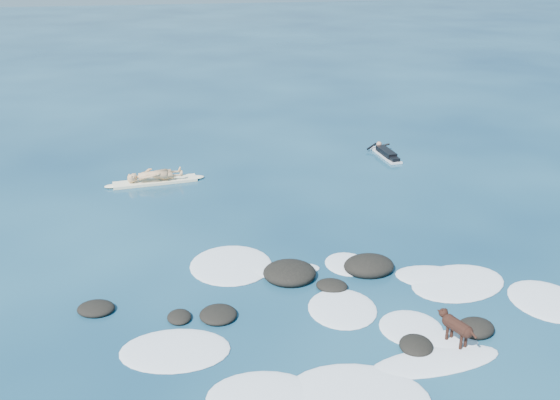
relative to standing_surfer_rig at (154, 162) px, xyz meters
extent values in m
plane|color=#0A2642|center=(5.18, -8.59, -0.80)|extent=(160.00, 160.00, 0.00)
ellipsoid|color=black|center=(5.47, -7.69, -0.68)|extent=(1.43, 1.22, 0.50)
ellipsoid|color=black|center=(-1.49, -8.33, -0.74)|extent=(1.03, 0.92, 0.26)
ellipsoid|color=black|center=(4.26, -8.39, -0.74)|extent=(1.01, 0.93, 0.25)
ellipsoid|color=black|center=(0.42, -9.06, -0.75)|extent=(0.60, 0.67, 0.21)
ellipsoid|color=black|center=(5.34, -11.19, -0.73)|extent=(0.91, 0.96, 0.28)
ellipsoid|color=black|center=(1.32, -9.15, -0.74)|extent=(1.02, 1.02, 0.26)
ellipsoid|color=black|center=(3.33, -7.64, -0.69)|extent=(1.55, 1.49, 0.47)
ellipsoid|color=black|center=(6.88, -10.86, -0.72)|extent=(1.03, 0.93, 0.35)
ellipsoid|color=white|center=(5.56, -11.71, -0.79)|extent=(2.97, 1.13, 0.12)
ellipsoid|color=white|center=(1.86, -12.09, -0.79)|extent=(2.43, 1.93, 0.12)
ellipsoid|color=white|center=(1.91, -6.71, -0.79)|extent=(2.32, 2.43, 0.12)
ellipsoid|color=white|center=(3.60, -12.51, -0.79)|extent=(3.36, 2.89, 0.12)
ellipsoid|color=white|center=(5.53, -10.47, -0.79)|extent=(1.64, 1.69, 0.12)
ellipsoid|color=white|center=(4.24, -9.39, -0.79)|extent=(1.80, 1.97, 0.12)
ellipsoid|color=white|center=(7.48, -8.80, -0.79)|extent=(2.95, 2.37, 0.12)
ellipsoid|color=white|center=(3.16, -7.24, -0.79)|extent=(2.21, 1.00, 0.12)
ellipsoid|color=white|center=(9.21, -10.03, -0.79)|extent=(1.91, 2.16, 0.12)
ellipsoid|color=white|center=(5.01, -7.29, -0.79)|extent=(1.36, 1.51, 0.12)
ellipsoid|color=white|center=(0.28, -10.27, -0.79)|extent=(2.56, 1.91, 0.12)
ellipsoid|color=white|center=(7.06, -8.43, -0.79)|extent=(2.44, 1.95, 0.12)
ellipsoid|color=white|center=(6.22, -11.15, -0.79)|extent=(1.10, 0.90, 0.12)
cube|color=#FAF2C8|center=(0.00, 0.00, -0.75)|extent=(3.03, 0.93, 0.10)
ellipsoid|color=#FAF2C8|center=(1.48, 0.16, -0.75)|extent=(0.63, 0.40, 0.11)
ellipsoid|color=#FAF2C8|center=(-1.48, -0.16, -0.75)|extent=(0.63, 0.40, 0.11)
imported|color=tan|center=(0.00, 0.00, 0.27)|extent=(0.54, 0.75, 1.94)
cube|color=silver|center=(9.24, 1.23, -0.76)|extent=(0.62, 2.12, 0.08)
ellipsoid|color=silver|center=(9.17, 2.27, -0.76)|extent=(0.28, 0.47, 0.08)
cube|color=black|center=(9.24, 1.23, -0.61)|extent=(0.47, 1.31, 0.21)
sphere|color=tan|center=(9.19, 1.97, -0.50)|extent=(0.23, 0.23, 0.22)
cylinder|color=black|center=(8.91, 2.09, -0.62)|extent=(0.51, 0.31, 0.24)
cylinder|color=black|center=(9.44, 2.13, -0.62)|extent=(0.52, 0.25, 0.24)
cube|color=black|center=(9.29, 0.52, -0.65)|extent=(0.36, 0.54, 0.13)
cylinder|color=black|center=(6.22, -11.25, -0.32)|extent=(0.46, 0.63, 0.28)
sphere|color=black|center=(6.13, -11.01, -0.32)|extent=(0.38, 0.38, 0.29)
sphere|color=black|center=(6.32, -11.49, -0.32)|extent=(0.34, 0.34, 0.26)
sphere|color=black|center=(6.07, -10.85, -0.22)|extent=(0.27, 0.27, 0.21)
cone|color=black|center=(6.02, -10.74, -0.23)|extent=(0.15, 0.16, 0.11)
cone|color=black|center=(6.02, -10.88, -0.14)|extent=(0.11, 0.10, 0.10)
cone|color=black|center=(6.12, -10.84, -0.14)|extent=(0.11, 0.10, 0.10)
cylinder|color=black|center=(6.08, -11.09, -0.62)|extent=(0.09, 0.09, 0.38)
cylinder|color=black|center=(6.22, -11.04, -0.62)|extent=(0.09, 0.09, 0.38)
cylinder|color=black|center=(6.22, -11.46, -0.62)|extent=(0.09, 0.09, 0.38)
cylinder|color=black|center=(6.36, -11.40, -0.62)|extent=(0.09, 0.09, 0.38)
cylinder|color=black|center=(6.36, -11.61, -0.27)|extent=(0.14, 0.27, 0.16)
camera|label=1|loc=(0.31, -21.52, 7.24)|focal=40.00mm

